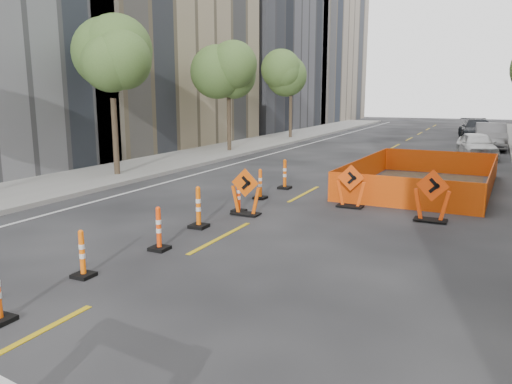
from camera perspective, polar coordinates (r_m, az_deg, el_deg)
The scene contains 20 objects.
ground_plane at distance 9.32m, azimuth -16.37°, elevation -11.32°, with size 140.00×140.00×0.00m, color black.
sidewalk_left at distance 23.86m, azimuth -13.52°, elevation 2.65°, with size 4.00×90.00×0.15m, color gray.
bld_left_d at distance 51.08m, azimuth -1.35°, elevation 15.14°, with size 12.00×16.00×14.00m, color #4C4C51.
bld_left_e at distance 66.35m, azimuth 5.29°, elevation 16.79°, with size 12.00×20.00×20.00m, color gray.
tree_l_b at distance 21.72m, azimuth -16.19°, elevation 13.49°, with size 2.80×2.80×5.95m.
tree_l_c at distance 29.98m, azimuth -3.15°, elevation 13.16°, with size 2.80×2.80×5.95m.
tree_l_d at distance 39.06m, azimuth 4.02°, elevation 12.69°, with size 2.80×2.80×5.95m.
channelizer_3 at distance 10.21m, azimuth -19.25°, elevation -6.66°, with size 0.37×0.37×0.95m, color #FF660A, non-canonical shape.
channelizer_4 at distance 11.48m, azimuth -11.05°, elevation -4.11°, with size 0.40×0.40×1.02m, color #FF440A, non-canonical shape.
channelizer_5 at distance 13.20m, azimuth -6.60°, elevation -1.73°, with size 0.44×0.44×1.12m, color #E95F09, non-canonical shape.
channelizer_6 at distance 14.87m, azimuth -1.99°, elevation -0.49°, with size 0.38×0.38×0.97m, color #FF400A, non-canonical shape.
channelizer_7 at distance 16.75m, azimuth 0.49°, elevation 0.93°, with size 0.40×0.40×1.02m, color #FD5E0A, non-canonical shape.
channelizer_8 at distance 18.55m, azimuth 3.31°, elevation 2.06°, with size 0.44×0.44×1.11m, color #D75409, non-canonical shape.
chevron_sign_left at distance 14.47m, azimuth -1.19°, elevation 0.01°, with size 0.92×0.55×1.38m, color #D64E09, non-canonical shape.
chevron_sign_center at distance 15.72m, azimuth 10.78°, elevation 0.66°, with size 0.90×0.54×1.35m, color #E34509, non-canonical shape.
chevron_sign_right at distance 14.54m, azimuth 19.47°, elevation -0.41°, with size 0.98×0.59×1.46m, color #FF440A, non-canonical shape.
safety_fence at distance 19.79m, azimuth 18.59°, elevation 1.90°, with size 4.68×7.96×0.99m, color #E2430B, non-canonical shape.
parked_car_near at distance 30.03m, azimuth 23.91°, elevation 4.93°, with size 1.68×4.17×1.42m, color white.
parked_car_mid at distance 35.18m, azimuth 25.22°, elevation 5.79°, with size 1.74×4.99×1.65m, color gray.
parked_car_far at distance 41.66m, azimuth 23.93°, elevation 6.55°, with size 2.26×5.55×1.61m, color black.
Camera 1 is at (5.86, -6.35, 3.50)m, focal length 35.00 mm.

